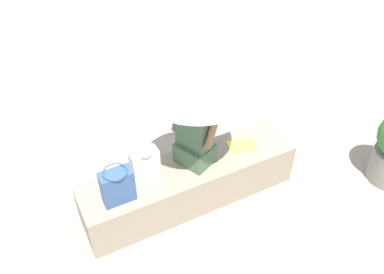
# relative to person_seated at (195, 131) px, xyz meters

# --- Properties ---
(ground_plane) EXTENTS (14.00, 14.00, 0.00)m
(ground_plane) POSITION_rel_person_seated_xyz_m (-0.08, -0.04, -0.87)
(ground_plane) COLOR #9E9384
(stone_bench) EXTENTS (2.25, 0.55, 0.49)m
(stone_bench) POSITION_rel_person_seated_xyz_m (-0.08, -0.04, -0.63)
(stone_bench) COLOR gray
(stone_bench) RESTS_ON ground
(person_seated) EXTENTS (0.40, 0.51, 0.90)m
(person_seated) POSITION_rel_person_seated_xyz_m (0.00, 0.00, 0.00)
(person_seated) COLOR #47664C
(person_seated) RESTS_ON stone_bench
(parasol) EXTENTS (0.96, 0.96, 1.11)m
(parasol) POSITION_rel_person_seated_xyz_m (0.01, -0.02, 0.58)
(parasol) COLOR #B7B7BC
(parasol) RESTS_ON stone_bench
(handbag_black) EXTENTS (0.29, 0.22, 0.36)m
(handbag_black) POSITION_rel_person_seated_xyz_m (-0.84, -0.13, -0.21)
(handbag_black) COLOR #335184
(handbag_black) RESTS_ON stone_bench
(tote_bag_canvas) EXTENTS (0.27, 0.20, 0.36)m
(tote_bag_canvas) POSITION_rel_person_seated_xyz_m (-0.52, 0.01, -0.21)
(tote_bag_canvas) COLOR silver
(tote_bag_canvas) RESTS_ON stone_bench
(magazine) EXTENTS (0.32, 0.26, 0.01)m
(magazine) POSITION_rel_person_seated_xyz_m (0.54, -0.03, -0.38)
(magazine) COLOR #EAE04C
(magazine) RESTS_ON stone_bench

